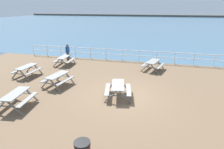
# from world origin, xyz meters

# --- Properties ---
(ground_plane) EXTENTS (30.00, 24.00, 0.20)m
(ground_plane) POSITION_xyz_m (0.00, 0.00, -0.10)
(ground_plane) COLOR brown
(sea_band) EXTENTS (142.00, 90.00, 0.01)m
(sea_band) POSITION_xyz_m (0.00, 52.75, 0.00)
(sea_band) COLOR #476B84
(sea_band) RESTS_ON ground
(distant_shoreline) EXTENTS (142.00, 6.00, 1.80)m
(distant_shoreline) POSITION_xyz_m (0.00, 95.75, 0.00)
(distant_shoreline) COLOR #4C4C47
(distant_shoreline) RESTS_ON ground
(seaward_railing) EXTENTS (23.07, 0.07, 1.08)m
(seaward_railing) POSITION_xyz_m (0.00, 7.75, 0.74)
(seaward_railing) COLOR white
(seaward_railing) RESTS_ON ground
(picnic_table_near_left) EXTENTS (1.62, 1.87, 0.80)m
(picnic_table_near_left) POSITION_xyz_m (-7.80, 1.63, 0.58)
(picnic_table_near_left) COLOR gray
(picnic_table_near_left) RESTS_ON ground
(picnic_table_mid_centre) EXTENTS (1.92, 2.13, 0.80)m
(picnic_table_mid_centre) POSITION_xyz_m (1.42, 5.46, 0.58)
(picnic_table_mid_centre) COLOR gray
(picnic_table_mid_centre) RESTS_ON ground
(picnic_table_far_left) EXTENTS (1.65, 1.90, 0.80)m
(picnic_table_far_left) POSITION_xyz_m (-6.45, 5.06, 0.58)
(picnic_table_far_left) COLOR gray
(picnic_table_far_left) RESTS_ON ground
(picnic_table_far_right) EXTENTS (1.84, 2.06, 0.80)m
(picnic_table_far_right) POSITION_xyz_m (-0.31, -0.19, 0.58)
(picnic_table_far_right) COLOR gray
(picnic_table_far_right) RESTS_ON ground
(picnic_table_seaward) EXTENTS (1.72, 1.96, 0.80)m
(picnic_table_seaward) POSITION_xyz_m (-5.26, -2.67, 0.58)
(picnic_table_seaward) COLOR gray
(picnic_table_seaward) RESTS_ON ground
(picnic_table_corner) EXTENTS (1.78, 2.02, 0.80)m
(picnic_table_corner) POSITION_xyz_m (-4.58, 0.48, 0.58)
(picnic_table_corner) COLOR gray
(picnic_table_corner) RESTS_ON ground
(visitor) EXTENTS (0.28, 0.52, 1.66)m
(visitor) POSITION_xyz_m (-6.69, 6.30, 0.95)
(visitor) COLOR #4C4233
(visitor) RESTS_ON ground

